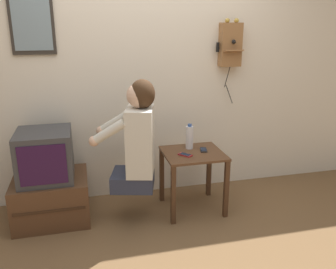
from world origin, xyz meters
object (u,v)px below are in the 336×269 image
framed_picture (32,23)px  wall_phone_antique (230,45)px  cell_phone_held (185,155)px  cell_phone_spare (204,150)px  person (137,137)px  water_bottle (189,137)px  television (45,155)px

framed_picture → wall_phone_antique: bearing=-1.4°
wall_phone_antique → cell_phone_held: 1.20m
framed_picture → cell_phone_spare: framed_picture is taller
person → wall_phone_antique: 1.34m
framed_picture → water_bottle: bearing=-14.7°
person → television: bearing=91.0°
wall_phone_antique → cell_phone_spare: bearing=-134.5°
wall_phone_antique → water_bottle: size_ratio=3.49×
framed_picture → cell_phone_held: framed_picture is taller
framed_picture → water_bottle: (1.32, -0.35, -1.02)m
person → cell_phone_held: 0.48m
television → framed_picture: bearing=94.8°
framed_picture → cell_phone_spare: size_ratio=3.91×
cell_phone_held → water_bottle: 0.22m
cell_phone_held → framed_picture: bearing=117.8°
person → cell_phone_spare: 0.67m
wall_phone_antique → cell_phone_spare: 1.08m
cell_phone_held → water_bottle: (0.09, 0.17, 0.11)m
person → cell_phone_spare: size_ratio=7.07×
water_bottle → wall_phone_antique: bearing=31.5°
television → cell_phone_held: 1.22m
television → cell_phone_spare: bearing=-3.7°
framed_picture → cell_phone_spare: bearing=-16.9°
wall_phone_antique → framed_picture: framed_picture is taller
framed_picture → cell_phone_spare: 1.87m
person → cell_phone_held: bearing=-73.2°
wall_phone_antique → water_bottle: (-0.50, -0.30, -0.82)m
television → cell_phone_held: size_ratio=3.54×
television → wall_phone_antique: wall_phone_antique is taller
person → cell_phone_spare: (0.63, 0.10, -0.20)m
television → wall_phone_antique: (1.79, 0.30, 0.89)m
wall_phone_antique → framed_picture: 1.83m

